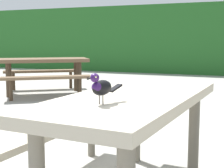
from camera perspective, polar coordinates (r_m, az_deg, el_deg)
name	(u,v)px	position (r m, az deg, el deg)	size (l,w,h in m)	color
picnic_table_foreground	(133,121)	(2.35, 3.47, -6.21)	(1.79, 1.85, 0.74)	#B2A893
bird_grackle	(101,87)	(1.94, -1.91, -0.46)	(0.12, 0.28, 0.18)	black
picnic_table_mid_left	(44,67)	(7.19, -11.37, 2.76)	(2.38, 2.37, 0.74)	brown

